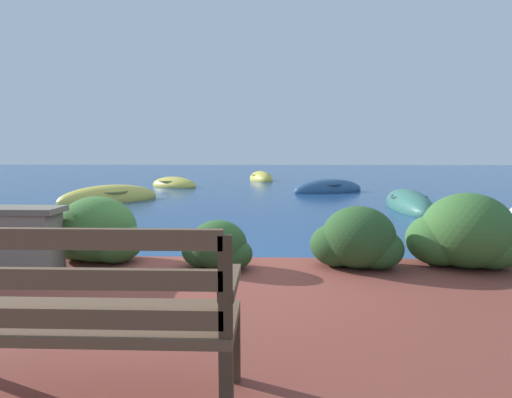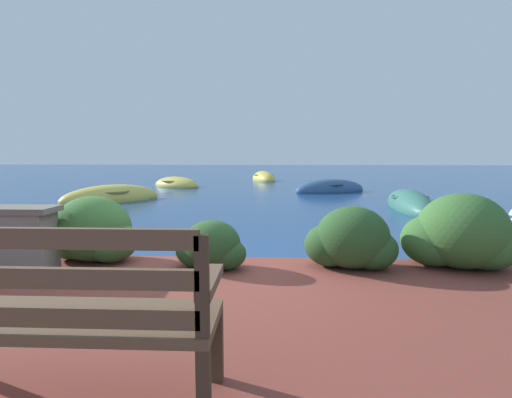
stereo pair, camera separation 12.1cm
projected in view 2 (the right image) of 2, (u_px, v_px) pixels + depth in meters
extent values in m
plane|color=navy|center=(213.00, 275.00, 4.79)|extent=(80.00, 80.00, 0.00)
cube|color=#433123|center=(217.00, 345.00, 2.17)|extent=(0.06, 0.06, 0.40)
cube|color=#433123|center=(204.00, 391.00, 1.75)|extent=(0.06, 0.06, 0.40)
cube|color=brown|center=(64.00, 319.00, 1.97)|extent=(1.52, 0.48, 0.05)
cube|color=brown|center=(37.00, 316.00, 1.75)|extent=(1.45, 0.04, 0.09)
cube|color=brown|center=(35.00, 278.00, 1.73)|extent=(1.45, 0.04, 0.09)
cube|color=brown|center=(32.00, 238.00, 1.71)|extent=(1.45, 0.04, 0.09)
cube|color=#433123|center=(202.00, 287.00, 1.70)|extent=(0.06, 0.04, 0.45)
cube|color=brown|center=(210.00, 281.00, 1.91)|extent=(0.07, 0.43, 0.05)
ellipsoid|color=#38662D|center=(92.00, 229.00, 4.55)|extent=(0.88, 0.79, 0.75)
ellipsoid|color=#38662D|center=(75.00, 237.00, 4.64)|extent=(0.66, 0.59, 0.53)
ellipsoid|color=#38662D|center=(110.00, 241.00, 4.51)|extent=(0.62, 0.55, 0.48)
ellipsoid|color=#284C23|center=(212.00, 244.00, 4.26)|extent=(0.62, 0.56, 0.52)
ellipsoid|color=#284C23|center=(197.00, 250.00, 4.33)|extent=(0.46, 0.42, 0.37)
ellipsoid|color=#284C23|center=(226.00, 254.00, 4.24)|extent=(0.43, 0.39, 0.34)
ellipsoid|color=#284C23|center=(353.00, 237.00, 4.27)|extent=(0.79, 0.71, 0.67)
ellipsoid|color=#284C23|center=(331.00, 245.00, 4.35)|extent=(0.59, 0.53, 0.47)
ellipsoid|color=#284C23|center=(372.00, 249.00, 4.24)|extent=(0.55, 0.50, 0.43)
ellipsoid|color=#38662D|center=(462.00, 231.00, 4.27)|extent=(0.95, 0.86, 0.81)
ellipsoid|color=#38662D|center=(434.00, 240.00, 4.37)|extent=(0.72, 0.64, 0.57)
ellipsoid|color=#38662D|center=(487.00, 245.00, 4.23)|extent=(0.67, 0.60, 0.52)
ellipsoid|color=#336B5B|center=(410.00, 206.00, 10.38)|extent=(1.20, 3.40, 0.84)
torus|color=#304F46|center=(410.00, 197.00, 10.35)|extent=(1.02, 1.02, 0.07)
cube|color=#846647|center=(415.00, 201.00, 9.86)|extent=(0.74, 0.18, 0.04)
cube|color=#846647|center=(406.00, 196.00, 10.76)|extent=(0.74, 0.18, 0.04)
ellipsoid|color=#DBC64C|center=(112.00, 199.00, 11.92)|extent=(2.93, 2.97, 0.85)
torus|color=olive|center=(111.00, 191.00, 11.89)|extent=(1.66, 1.66, 0.07)
cube|color=#846647|center=(96.00, 193.00, 11.58)|extent=(0.75, 0.74, 0.04)
cube|color=#846647|center=(123.00, 191.00, 12.15)|extent=(0.75, 0.74, 0.04)
ellipsoid|color=#2D517A|center=(330.00, 190.00, 14.52)|extent=(2.94, 2.03, 0.84)
torus|color=#2D4157|center=(330.00, 184.00, 14.49)|extent=(1.29, 1.29, 0.07)
cube|color=#846647|center=(320.00, 185.00, 14.34)|extent=(0.43, 0.74, 0.04)
cube|color=#846647|center=(339.00, 185.00, 14.63)|extent=(0.43, 0.74, 0.04)
ellipsoid|color=#DBC64C|center=(176.00, 185.00, 16.84)|extent=(2.63, 2.40, 0.73)
torus|color=olive|center=(176.00, 181.00, 16.82)|extent=(1.72, 1.72, 0.07)
cube|color=#846647|center=(182.00, 182.00, 16.60)|extent=(0.68, 0.85, 0.04)
cube|color=#846647|center=(172.00, 181.00, 17.01)|extent=(0.68, 0.85, 0.04)
ellipsoid|color=#DBC64C|center=(264.00, 179.00, 20.35)|extent=(1.67, 2.59, 0.85)
torus|color=olive|center=(264.00, 175.00, 20.32)|extent=(1.26, 1.26, 0.07)
cube|color=#846647|center=(266.00, 176.00, 19.98)|extent=(0.78, 0.36, 0.04)
cube|color=#846647|center=(262.00, 175.00, 20.61)|extent=(0.78, 0.36, 0.04)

